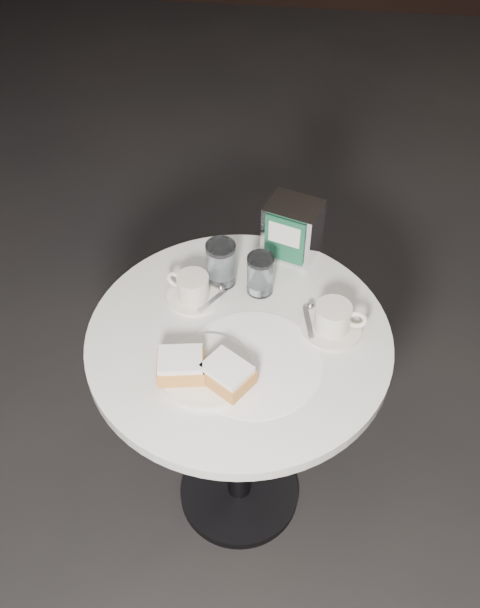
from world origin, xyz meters
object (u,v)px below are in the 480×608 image
at_px(cafe_table, 239,387).
at_px(beignet_plate, 205,370).
at_px(water_glass_left, 221,264).
at_px(water_glass_right, 260,275).
at_px(coffee_cup_left, 193,289).
at_px(napkin_dispenser, 292,229).
at_px(coffee_cup_right, 333,320).

xyz_separation_m(cafe_table, beignet_plate, (-0.06, -0.13, 0.22)).
distance_m(cafe_table, water_glass_left, 0.31).
bearing_deg(cafe_table, water_glass_right, 77.60).
bearing_deg(coffee_cup_left, water_glass_right, 35.69).
relative_size(coffee_cup_left, napkin_dispenser, 1.08).
bearing_deg(coffee_cup_left, napkin_dispenser, 60.29).
bearing_deg(coffee_cup_left, beignet_plate, -54.58).
xyz_separation_m(coffee_cup_right, water_glass_left, (-0.27, 0.13, 0.02)).
bearing_deg(coffee_cup_right, coffee_cup_left, 172.31).
bearing_deg(beignet_plate, coffee_cup_right, 32.34).
height_order(cafe_table, napkin_dispenser, napkin_dispenser).
bearing_deg(cafe_table, beignet_plate, -115.15).
relative_size(water_glass_left, napkin_dispenser, 0.75).
distance_m(coffee_cup_right, water_glass_left, 0.30).
height_order(cafe_table, beignet_plate, beignet_plate).
xyz_separation_m(beignet_plate, coffee_cup_left, (-0.06, 0.23, 0.00)).
bearing_deg(napkin_dispenser, water_glass_left, -124.17).
bearing_deg(water_glass_left, cafe_table, -69.90).
bearing_deg(cafe_table, coffee_cup_left, 138.35).
xyz_separation_m(coffee_cup_left, napkin_dispenser, (0.22, 0.19, 0.05)).
xyz_separation_m(cafe_table, coffee_cup_right, (0.21, 0.04, 0.23)).
bearing_deg(coffee_cup_right, water_glass_left, 158.28).
relative_size(cafe_table, water_glass_left, 6.37).
xyz_separation_m(coffee_cup_right, water_glass_right, (-0.18, 0.11, 0.02)).
distance_m(coffee_cup_left, coffee_cup_right, 0.34).
xyz_separation_m(cafe_table, water_glass_right, (0.03, 0.15, 0.25)).
bearing_deg(napkin_dispenser, coffee_cup_left, -121.48).
relative_size(coffee_cup_left, water_glass_left, 1.44).
bearing_deg(beignet_plate, napkin_dispenser, 69.34).
height_order(beignet_plate, coffee_cup_left, coffee_cup_left).
bearing_deg(napkin_dispenser, cafe_table, -90.17).
bearing_deg(water_glass_left, coffee_cup_right, -25.02).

